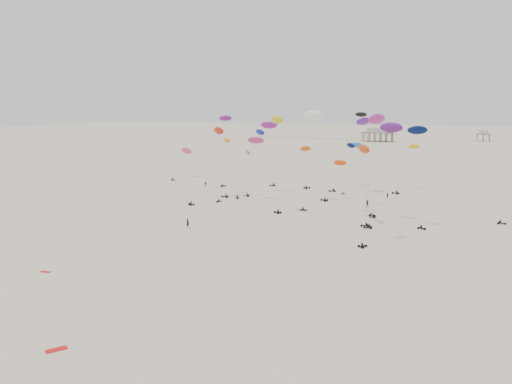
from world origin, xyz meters
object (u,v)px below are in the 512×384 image
at_px(rig_0, 252,151).
at_px(rig_4, 418,152).
at_px(pavilion_small, 483,136).
at_px(spectator_0, 188,227).
at_px(rig_9, 277,138).
at_px(pavilion_main, 378,135).

relative_size(rig_0, rig_4, 0.81).
xyz_separation_m(pavilion_small, rig_4, (-27.31, -281.97, 12.60)).
bearing_deg(rig_4, rig_0, -78.22).
height_order(pavilion_small, spectator_0, pavilion_small).
distance_m(pavilion_small, spectator_0, 309.16).
bearing_deg(rig_9, rig_0, 60.14).
height_order(rig_4, spectator_0, rig_4).
height_order(rig_9, spectator_0, rig_9).
bearing_deg(pavilion_small, rig_4, -95.53).
bearing_deg(pavilion_small, pavilion_main, -156.80).
height_order(rig_0, rig_9, rig_9).
distance_m(rig_4, spectator_0, 51.28).
relative_size(pavilion_main, rig_0, 1.20).
bearing_deg(pavilion_small, rig_0, -105.06).
distance_m(rig_0, rig_9, 18.50).
bearing_deg(rig_9, pavilion_main, 21.28).
bearing_deg(spectator_0, rig_0, -77.71).
distance_m(rig_9, spectator_0, 30.64).
bearing_deg(pavilion_main, rig_4, -80.38).
xyz_separation_m(rig_9, spectator_0, (-12.62, -21.48, -17.84)).
xyz_separation_m(rig_0, rig_4, (44.19, -16.34, 2.90)).
height_order(pavilion_small, rig_0, rig_0).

